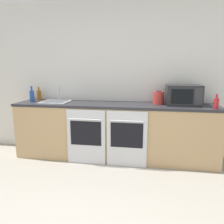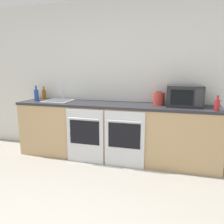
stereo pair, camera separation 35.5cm
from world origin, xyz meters
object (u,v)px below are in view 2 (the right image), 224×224
Objects in this scene: oven_right at (124,139)px; sink at (58,100)px; bottle_red at (217,105)px; oven_left at (85,136)px; bottle_blue at (36,95)px; bottle_amber at (44,94)px; microwave at (185,96)px; kettle at (159,98)px.

sink reaches higher than oven_right.
oven_left is at bearing -177.17° from bottle_red.
oven_left is at bearing -27.38° from sink.
bottle_red is at bearing 4.27° from oven_right.
bottle_blue is 0.42m from sink.
oven_left is 4.10× the size of bottle_red.
bottle_amber is at bearing 171.70° from bottle_red.
bottle_amber is at bearing 176.52° from microwave.
oven_right is 1.82m from bottle_amber.
sink is at bearing 2.52° from bottle_blue.
bottle_blue is 0.21m from bottle_amber.
sink is (-2.49, 0.23, -0.07)m from bottle_red.
bottle_blue is (-1.03, 0.30, 0.58)m from oven_left.
microwave is at bearing 146.31° from bottle_red.
bottle_red is 0.46× the size of sink.
bottle_red is (1.87, 0.09, 0.56)m from oven_left.
kettle reaches higher than bottle_red.
oven_right is 1.38m from sink.
oven_right is at bearing -139.07° from kettle.
bottle_red is at bearing -21.32° from kettle.
oven_right is at bearing -14.36° from sink.
microwave is 2.46× the size of bottle_red.
oven_left is at bearing -166.11° from microwave.
oven_left is 1.00× the size of oven_right.
oven_left is 4.06× the size of kettle.
oven_right is at bearing -17.33° from bottle_amber.
bottle_red is (1.24, 0.09, 0.56)m from oven_right.
bottle_amber is 0.45m from sink.
sink is at bearing -177.40° from kettle.
kettle is 0.47× the size of sink.
kettle is (2.10, -0.12, 0.01)m from bottle_amber.
bottle_red is 2.91m from bottle_amber.
bottle_red is 0.99× the size of kettle.
microwave is 2.09m from sink.
bottle_red is at bearing -33.69° from microwave.
microwave is at bearing 1.39° from bottle_blue.
bottle_red is at bearing -8.30° from bottle_amber.
microwave is 0.49m from bottle_red.
microwave is 2.50m from bottle_blue.
microwave is at bearing -3.48° from bottle_amber.
kettle is (-0.38, 0.03, -0.06)m from microwave.
bottle_amber is 1.11× the size of kettle.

